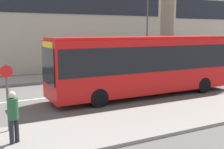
% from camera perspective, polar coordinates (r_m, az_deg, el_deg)
% --- Properties ---
extents(ground_plane, '(120.00, 120.00, 0.00)m').
position_cam_1_polar(ground_plane, '(16.84, -9.74, -4.32)').
color(ground_plane, '#595654').
extents(sidewalk_near, '(44.00, 3.50, 0.13)m').
position_cam_1_polar(sidewalk_near, '(11.26, 0.33, -10.52)').
color(sidewalk_near, gray).
rests_on(sidewalk_near, ground_plane).
extents(sidewalk_far, '(44.00, 3.50, 0.13)m').
position_cam_1_polar(sidewalk_far, '(22.74, -14.63, -0.88)').
color(sidewalk_far, gray).
rests_on(sidewalk_far, ground_plane).
extents(lane_centerline, '(41.80, 0.16, 0.01)m').
position_cam_1_polar(lane_centerline, '(16.84, -9.74, -4.30)').
color(lane_centerline, silver).
rests_on(lane_centerline, ground_plane).
extents(city_bus, '(11.58, 2.54, 3.47)m').
position_cam_1_polar(city_bus, '(16.58, 6.83, 2.53)').
color(city_bus, red).
rests_on(city_bus, ground_plane).
extents(parked_car_0, '(4.68, 1.85, 1.42)m').
position_cam_1_polar(parked_car_0, '(26.74, 16.53, 1.76)').
color(parked_car_0, '#A39E84').
rests_on(parked_car_0, ground_plane).
extents(pedestrian_near_stop, '(0.34, 0.34, 1.74)m').
position_cam_1_polar(pedestrian_near_stop, '(9.78, -19.44, -7.56)').
color(pedestrian_near_stop, '#23232D').
rests_on(pedestrian_near_stop, sidewalk_near).
extents(bus_stop_sign, '(0.44, 0.12, 2.50)m').
position_cam_1_polar(bus_stop_sign, '(10.93, -20.49, -3.34)').
color(bus_stop_sign, '#4C4C51').
rests_on(bus_stop_sign, sidewalk_near).
extents(street_lamp, '(0.36, 0.36, 7.87)m').
position_cam_1_polar(street_lamp, '(25.97, 7.19, 11.11)').
color(street_lamp, '#4C4C51').
rests_on(street_lamp, sidewalk_far).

